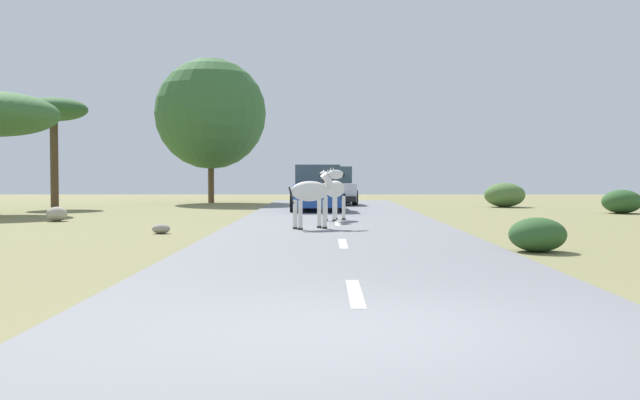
{
  "coord_description": "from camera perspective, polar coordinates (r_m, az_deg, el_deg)",
  "views": [
    {
      "loc": [
        -0.49,
        -6.39,
        1.44
      ],
      "look_at": [
        -0.63,
        11.2,
        0.81
      ],
      "focal_mm": 40.6,
      "sensor_mm": 36.0,
      "label": 1
    }
  ],
  "objects": [
    {
      "name": "ground_plane",
      "position": [
        6.56,
        4.83,
        -10.6
      ],
      "size": [
        90.0,
        90.0,
        0.0
      ],
      "primitive_type": "plane",
      "color": "olive"
    },
    {
      "name": "road",
      "position": [
        6.55,
        3.5,
        -10.41
      ],
      "size": [
        6.0,
        64.0,
        0.05
      ],
      "primitive_type": "cube",
      "color": "slate",
      "rests_on": "ground_plane"
    },
    {
      "name": "lane_markings",
      "position": [
        5.57,
        4.06,
        -12.34
      ],
      "size": [
        0.16,
        56.0,
        0.01
      ],
      "color": "silver",
      "rests_on": "road"
    },
    {
      "name": "zebra_0",
      "position": [
        21.6,
        1.08,
        0.81
      ],
      "size": [
        0.93,
        1.54,
        1.55
      ],
      "rotation": [
        0.0,
        0.0,
        2.71
      ],
      "color": "silver",
      "rests_on": "road"
    },
    {
      "name": "zebra_2",
      "position": [
        18.37,
        -0.55,
        0.64
      ],
      "size": [
        1.51,
        1.07,
        1.57
      ],
      "rotation": [
        0.0,
        0.0,
        5.25
      ],
      "color": "silver",
      "rests_on": "road"
    },
    {
      "name": "car_0",
      "position": [
        33.55,
        0.96,
        1.04
      ],
      "size": [
        2.28,
        4.46,
        1.74
      ],
      "rotation": [
        0.0,
        0.0,
        3.22
      ],
      "color": "silver",
      "rests_on": "road"
    },
    {
      "name": "car_1",
      "position": [
        27.67,
        -0.23,
        0.83
      ],
      "size": [
        2.11,
        4.39,
        1.74
      ],
      "rotation": [
        0.0,
        0.0,
        0.03
      ],
      "color": "#1E479E",
      "rests_on": "road"
    },
    {
      "name": "tree_1",
      "position": [
        33.48,
        -20.26,
        6.53
      ],
      "size": [
        2.88,
        2.88,
        4.75
      ],
      "color": "#4C3823",
      "rests_on": "ground_plane"
    },
    {
      "name": "tree_2",
      "position": [
        36.9,
        -8.61,
        6.74
      ],
      "size": [
        5.55,
        5.55,
        7.25
      ],
      "color": "brown",
      "rests_on": "ground_plane"
    },
    {
      "name": "bush_0",
      "position": [
        32.65,
        14.35,
        0.39
      ],
      "size": [
        1.77,
        1.59,
        1.06
      ],
      "primitive_type": "ellipsoid",
      "color": "#4C7038",
      "rests_on": "ground_plane"
    },
    {
      "name": "bush_2",
      "position": [
        13.98,
        16.77,
        -2.63
      ],
      "size": [
        1.06,
        0.95,
        0.64
      ],
      "primitive_type": "ellipsoid",
      "color": "#2D5628",
      "rests_on": "ground_plane"
    },
    {
      "name": "bush_3",
      "position": [
        28.73,
        22.71,
        -0.11
      ],
      "size": [
        1.45,
        1.3,
        0.87
      ],
      "primitive_type": "ellipsoid",
      "color": "#2D5628",
      "rests_on": "ground_plane"
    },
    {
      "name": "rock_0",
      "position": [
        23.47,
        -20.03,
        -1.04
      ],
      "size": [
        0.62,
        0.63,
        0.45
      ],
      "primitive_type": "ellipsoid",
      "color": "#A89E8C",
      "rests_on": "ground_plane"
    },
    {
      "name": "rock_3",
      "position": [
        17.91,
        -12.42,
        -2.23
      ],
      "size": [
        0.44,
        0.37,
        0.23
      ],
      "primitive_type": "ellipsoid",
      "color": "gray",
      "rests_on": "ground_plane"
    }
  ]
}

